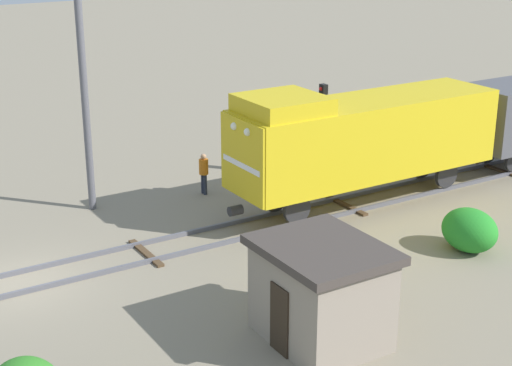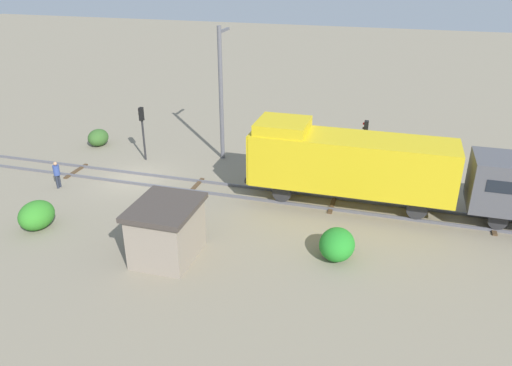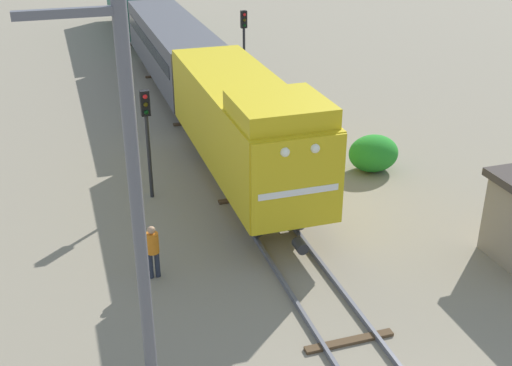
{
  "view_description": "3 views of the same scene",
  "coord_description": "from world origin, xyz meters",
  "px_view_note": "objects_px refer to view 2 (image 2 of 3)",
  "views": [
    {
      "loc": [
        22.36,
        -5.26,
        10.92
      ],
      "look_at": [
        -0.44,
        8.86,
        1.55
      ],
      "focal_mm": 55.0,
      "sensor_mm": 36.0,
      "label": 1
    },
    {
      "loc": [
        25.67,
        15.58,
        13.16
      ],
      "look_at": [
        0.94,
        8.41,
        1.23
      ],
      "focal_mm": 35.0,
      "sensor_mm": 36.0,
      "label": 2
    },
    {
      "loc": [
        -6.2,
        -7.36,
        10.66
      ],
      "look_at": [
        -0.42,
        10.7,
        1.63
      ],
      "focal_mm": 45.0,
      "sensor_mm": 36.0,
      "label": 3
    }
  ],
  "objects_px": {
    "traffic_signal_near": "(142,124)",
    "catenary_mast": "(221,92)",
    "worker_by_signal": "(282,155)",
    "worker_near_track": "(57,173)",
    "relay_hut": "(167,230)",
    "traffic_signal_mid": "(365,141)",
    "locomotive": "(347,161)"
  },
  "relations": [
    {
      "from": "traffic_signal_near",
      "to": "catenary_mast",
      "type": "distance_m",
      "value": 5.81
    },
    {
      "from": "traffic_signal_near",
      "to": "worker_by_signal",
      "type": "distance_m",
      "value": 9.73
    },
    {
      "from": "worker_near_track",
      "to": "relay_hut",
      "type": "height_order",
      "value": "relay_hut"
    },
    {
      "from": "traffic_signal_near",
      "to": "catenary_mast",
      "type": "bearing_deg",
      "value": 110.05
    },
    {
      "from": "traffic_signal_near",
      "to": "traffic_signal_mid",
      "type": "xyz_separation_m",
      "value": [
        -0.2,
        14.82,
        0.21
      ]
    },
    {
      "from": "worker_near_track",
      "to": "worker_by_signal",
      "type": "xyz_separation_m",
      "value": [
        -6.6,
        12.5,
        0.0
      ]
    },
    {
      "from": "locomotive",
      "to": "catenary_mast",
      "type": "bearing_deg",
      "value": -119.09
    },
    {
      "from": "locomotive",
      "to": "relay_hut",
      "type": "distance_m",
      "value": 10.61
    },
    {
      "from": "locomotive",
      "to": "traffic_signal_mid",
      "type": "relative_size",
      "value": 2.85
    },
    {
      "from": "locomotive",
      "to": "traffic_signal_mid",
      "type": "bearing_deg",
      "value": 169.27
    },
    {
      "from": "locomotive",
      "to": "traffic_signal_mid",
      "type": "height_order",
      "value": "locomotive"
    },
    {
      "from": "traffic_signal_mid",
      "to": "catenary_mast",
      "type": "distance_m",
      "value": 10.05
    },
    {
      "from": "locomotive",
      "to": "relay_hut",
      "type": "bearing_deg",
      "value": -44.52
    },
    {
      "from": "worker_near_track",
      "to": "catenary_mast",
      "type": "distance_m",
      "value": 11.59
    },
    {
      "from": "relay_hut",
      "to": "worker_by_signal",
      "type": "bearing_deg",
      "value": 166.81
    },
    {
      "from": "relay_hut",
      "to": "catenary_mast",
      "type": "bearing_deg",
      "value": -172.24
    },
    {
      "from": "worker_near_track",
      "to": "traffic_signal_near",
      "type": "bearing_deg",
      "value": 33.87
    },
    {
      "from": "locomotive",
      "to": "catenary_mast",
      "type": "xyz_separation_m",
      "value": [
        -5.06,
        -9.09,
        1.96
      ]
    },
    {
      "from": "worker_by_signal",
      "to": "catenary_mast",
      "type": "height_order",
      "value": "catenary_mast"
    },
    {
      "from": "locomotive",
      "to": "traffic_signal_near",
      "type": "height_order",
      "value": "locomotive"
    },
    {
      "from": "worker_near_track",
      "to": "traffic_signal_mid",
      "type": "bearing_deg",
      "value": -10.18
    },
    {
      "from": "locomotive",
      "to": "catenary_mast",
      "type": "distance_m",
      "value": 10.58
    },
    {
      "from": "traffic_signal_mid",
      "to": "catenary_mast",
      "type": "relative_size",
      "value": 0.45
    },
    {
      "from": "traffic_signal_mid",
      "to": "locomotive",
      "type": "bearing_deg",
      "value": -10.73
    },
    {
      "from": "traffic_signal_near",
      "to": "worker_near_track",
      "type": "bearing_deg",
      "value": -27.88
    },
    {
      "from": "traffic_signal_mid",
      "to": "worker_by_signal",
      "type": "height_order",
      "value": "traffic_signal_mid"
    },
    {
      "from": "locomotive",
      "to": "traffic_signal_near",
      "type": "bearing_deg",
      "value": -102.72
    },
    {
      "from": "worker_by_signal",
      "to": "catenary_mast",
      "type": "relative_size",
      "value": 0.19
    },
    {
      "from": "worker_near_track",
      "to": "relay_hut",
      "type": "xyz_separation_m",
      "value": [
        5.1,
        9.76,
        0.4
      ]
    },
    {
      "from": "locomotive",
      "to": "traffic_signal_near",
      "type": "distance_m",
      "value": 14.53
    },
    {
      "from": "traffic_signal_mid",
      "to": "worker_near_track",
      "type": "xyz_separation_m",
      "value": [
        5.8,
        -17.78,
        -1.84
      ]
    },
    {
      "from": "catenary_mast",
      "to": "relay_hut",
      "type": "relative_size",
      "value": 2.56
    }
  ]
}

